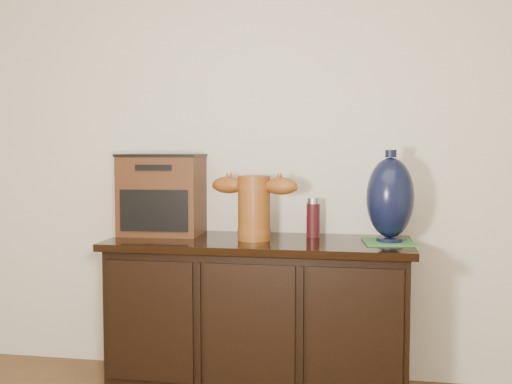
% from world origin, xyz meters
% --- Properties ---
extents(sideboard, '(1.46, 0.56, 0.75)m').
position_xyz_m(sideboard, '(0.00, 2.23, 0.39)').
color(sideboard, black).
rests_on(sideboard, ground).
extents(terracotta_vessel, '(0.44, 0.19, 0.31)m').
position_xyz_m(terracotta_vessel, '(-0.02, 2.21, 0.93)').
color(terracotta_vessel, brown).
rests_on(terracotta_vessel, sideboard).
extents(tv_radio, '(0.42, 0.35, 0.41)m').
position_xyz_m(tv_radio, '(-0.52, 2.34, 0.96)').
color(tv_radio, '#3E200F').
rests_on(tv_radio, sideboard).
extents(green_mat, '(0.26, 0.26, 0.01)m').
position_xyz_m(green_mat, '(0.62, 2.24, 0.76)').
color(green_mat, '#326B30').
rests_on(green_mat, sideboard).
extents(lamp_base, '(0.25, 0.25, 0.43)m').
position_xyz_m(lamp_base, '(0.62, 2.24, 0.97)').
color(lamp_base, black).
rests_on(lamp_base, green_mat).
extents(spray_can, '(0.07, 0.07, 0.20)m').
position_xyz_m(spray_can, '(0.25, 2.36, 0.85)').
color(spray_can, '#540E15').
rests_on(spray_can, sideboard).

